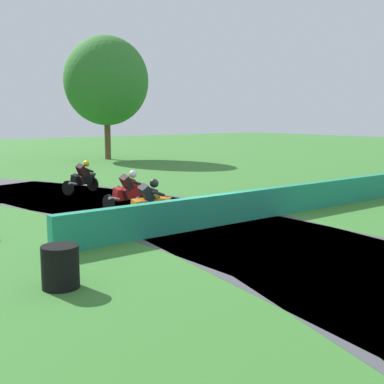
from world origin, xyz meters
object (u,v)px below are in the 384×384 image
(motorcycle_trailing_black, at_px, (83,177))
(tire_stack_mid_a, at_px, (60,267))
(motorcycle_chase_red, at_px, (129,191))
(motorcycle_lead_orange, at_px, (150,203))

(motorcycle_trailing_black, xyz_separation_m, tire_stack_mid_a, (-5.42, -10.57, -0.25))
(motorcycle_chase_red, xyz_separation_m, motorcycle_trailing_black, (0.41, 4.46, -0.00))
(tire_stack_mid_a, bearing_deg, motorcycle_lead_orange, 40.35)
(motorcycle_chase_red, height_order, motorcycle_trailing_black, same)
(motorcycle_lead_orange, height_order, motorcycle_trailing_black, motorcycle_lead_orange)
(motorcycle_lead_orange, bearing_deg, motorcycle_chase_red, 73.52)
(motorcycle_trailing_black, bearing_deg, tire_stack_mid_a, -117.16)
(motorcycle_chase_red, xyz_separation_m, tire_stack_mid_a, (-5.01, -6.11, -0.25))
(motorcycle_lead_orange, distance_m, tire_stack_mid_a, 5.61)
(motorcycle_lead_orange, bearing_deg, tire_stack_mid_a, -139.65)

